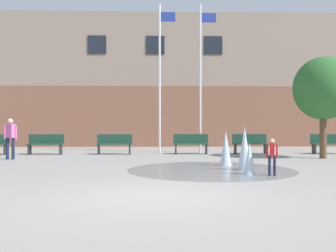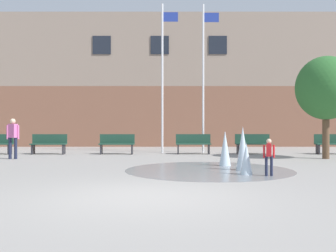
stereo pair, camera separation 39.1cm
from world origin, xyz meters
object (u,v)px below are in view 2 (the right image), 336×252
at_px(teen_by_trashcan, 12,135).
at_px(flagpole_right, 203,74).
at_px(park_bench_center, 193,144).
at_px(park_bench_near_trashcan, 252,143).
at_px(park_bench_under_left_flagpole, 116,144).
at_px(park_bench_left_of_flagpoles, 48,144).
at_px(street_tree_near_building, 325,88).
at_px(park_bench_far_right, 332,144).
at_px(flagpole_left, 162,73).
at_px(child_running, 268,154).

distance_m(teen_by_trashcan, flagpole_right, 8.97).
xyz_separation_m(park_bench_center, park_bench_near_trashcan, (2.74, 0.06, 0.00)).
bearing_deg(park_bench_center, park_bench_under_left_flagpole, -178.56).
xyz_separation_m(park_bench_left_of_flagpoles, street_tree_near_building, (11.68, -2.38, 2.31)).
bearing_deg(flagpole_right, park_bench_far_right, -8.56).
relative_size(park_bench_left_of_flagpoles, street_tree_near_building, 0.39).
distance_m(park_bench_far_right, flagpole_right, 6.73).
height_order(park_bench_center, flagpole_left, flagpole_left).
distance_m(park_bench_far_right, teen_by_trashcan, 13.85).
bearing_deg(street_tree_near_building, teen_by_trashcan, -179.56).
bearing_deg(park_bench_center, flagpole_left, 150.79).
relative_size(teen_by_trashcan, street_tree_near_building, 0.39).
bearing_deg(street_tree_near_building, flagpole_right, 144.20).
distance_m(park_bench_left_of_flagpoles, park_bench_far_right, 12.95).
relative_size(park_bench_far_right, flagpole_right, 0.23).
height_order(park_bench_under_left_flagpole, flagpole_left, flagpole_left).
xyz_separation_m(park_bench_left_of_flagpoles, flagpole_right, (7.15, 0.88, 3.31)).
bearing_deg(park_bench_far_right, flagpole_right, 171.44).
bearing_deg(park_bench_far_right, park_bench_near_trashcan, 177.55).
bearing_deg(teen_by_trashcan, flagpole_left, 56.09).
height_order(park_bench_left_of_flagpoles, child_running, child_running).
relative_size(park_bench_near_trashcan, flagpole_right, 0.23).
height_order(teen_by_trashcan, street_tree_near_building, street_tree_near_building).
xyz_separation_m(flagpole_left, street_tree_near_building, (6.48, -3.26, -1.01)).
bearing_deg(flagpole_right, flagpole_left, 180.00).
distance_m(park_bench_left_of_flagpoles, park_bench_center, 6.60).
bearing_deg(park_bench_left_of_flagpoles, park_bench_near_trashcan, 0.99).
bearing_deg(flagpole_left, park_bench_center, -29.21).
height_order(park_bench_under_left_flagpole, child_running, child_running).
bearing_deg(park_bench_under_left_flagpole, park_bench_left_of_flagpoles, -179.80).
bearing_deg(teen_by_trashcan, flagpole_right, 49.53).
bearing_deg(flagpole_right, child_running, -83.58).
height_order(park_bench_under_left_flagpole, teen_by_trashcan, teen_by_trashcan).
bearing_deg(child_running, park_bench_far_right, 164.00).
bearing_deg(flagpole_right, park_bench_left_of_flagpoles, -172.98).
bearing_deg(flagpole_right, teen_by_trashcan, -156.74).
height_order(park_bench_left_of_flagpoles, teen_by_trashcan, teen_by_trashcan).
height_order(park_bench_far_right, street_tree_near_building, street_tree_near_building).
bearing_deg(child_running, park_bench_left_of_flagpoles, -116.21).
height_order(park_bench_under_left_flagpole, street_tree_near_building, street_tree_near_building).
distance_m(park_bench_center, flagpole_right, 3.44).
xyz_separation_m(park_bench_far_right, street_tree_near_building, (-1.27, -2.39, 2.31)).
xyz_separation_m(child_running, flagpole_right, (-0.95, 8.42, 3.21)).
height_order(park_bench_left_of_flagpoles, park_bench_under_left_flagpole, same).
bearing_deg(street_tree_near_building, park_bench_near_trashcan, 132.57).
distance_m(teen_by_trashcan, street_tree_near_building, 12.48).
bearing_deg(park_bench_center, street_tree_near_building, -26.03).
bearing_deg(teen_by_trashcan, park_bench_under_left_flagpole, 59.74).
height_order(park_bench_far_right, child_running, child_running).
height_order(teen_by_trashcan, flagpole_right, flagpole_right).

